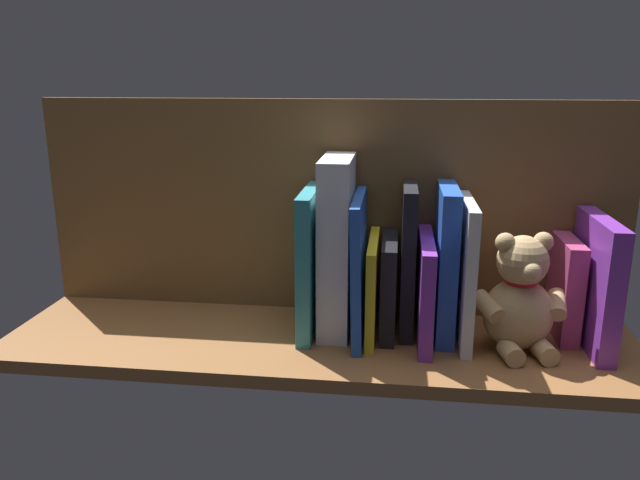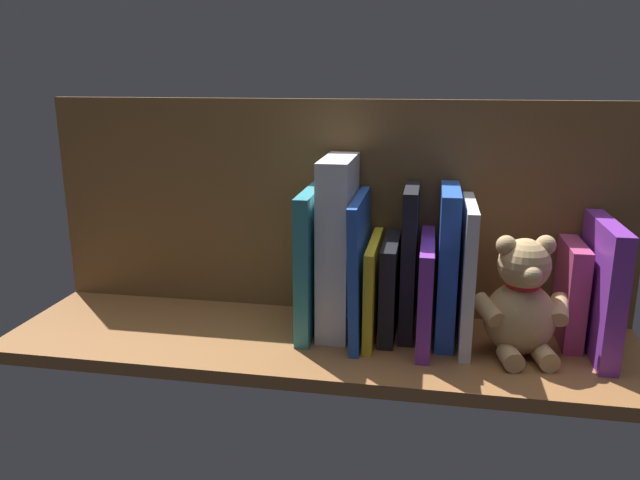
# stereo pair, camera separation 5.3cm
# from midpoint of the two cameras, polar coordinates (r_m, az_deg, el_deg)

# --- Properties ---
(ground_plane) EXTENTS (1.06, 0.31, 0.02)m
(ground_plane) POSITION_cam_midpoint_polar(r_m,az_deg,el_deg) (1.06, -1.46, -9.43)
(ground_plane) COLOR brown
(shelf_back_panel) EXTENTS (1.06, 0.02, 0.39)m
(shelf_back_panel) POSITION_cam_midpoint_polar(r_m,az_deg,el_deg) (1.12, -0.52, 3.00)
(shelf_back_panel) COLOR brown
(shelf_back_panel) RESTS_ON ground_plane
(book_0) EXTENTS (0.03, 0.19, 0.21)m
(book_0) POSITION_cam_midpoint_polar(r_m,az_deg,el_deg) (1.07, 22.93, -3.68)
(book_0) COLOR purple
(book_0) RESTS_ON ground_plane
(book_1) EXTENTS (0.03, 0.13, 0.17)m
(book_1) POSITION_cam_midpoint_polar(r_m,az_deg,el_deg) (1.10, 20.52, -4.21)
(book_1) COLOR #B23F72
(book_1) RESTS_ON ground_plane
(teddy_bear) EXTENTS (0.15, 0.14, 0.19)m
(teddy_bear) POSITION_cam_midpoint_polar(r_m,az_deg,el_deg) (1.02, 16.66, -5.30)
(teddy_bear) COLOR tan
(teddy_bear) RESTS_ON ground_plane
(book_2) EXTENTS (0.02, 0.19, 0.24)m
(book_2) POSITION_cam_midpoint_polar(r_m,az_deg,el_deg) (1.04, 11.85, -2.79)
(book_2) COLOR silver
(book_2) RESTS_ON ground_plane
(book_3) EXTENTS (0.03, 0.16, 0.25)m
(book_3) POSITION_cam_midpoint_polar(r_m,az_deg,el_deg) (1.04, 10.13, -2.03)
(book_3) COLOR blue
(book_3) RESTS_ON ground_plane
(book_4) EXTENTS (0.02, 0.20, 0.17)m
(book_4) POSITION_cam_midpoint_polar(r_m,az_deg,el_deg) (1.03, 8.26, -4.50)
(book_4) COLOR purple
(book_4) RESTS_ON ground_plane
(book_5) EXTENTS (0.02, 0.14, 0.25)m
(book_5) POSITION_cam_midpoint_polar(r_m,az_deg,el_deg) (1.05, 6.71, -1.80)
(book_5) COLOR black
(book_5) RESTS_ON ground_plane
(book_6) EXTENTS (0.03, 0.16, 0.16)m
(book_6) POSITION_cam_midpoint_polar(r_m,az_deg,el_deg) (1.06, 4.95, -4.23)
(book_6) COLOR black
(book_6) RESTS_ON ground_plane
(book_7) EXTENTS (0.02, 0.19, 0.16)m
(book_7) POSITION_cam_midpoint_polar(r_m,az_deg,el_deg) (1.04, 3.43, -4.37)
(book_7) COLOR yellow
(book_7) RESTS_ON ground_plane
(book_8) EXTENTS (0.02, 0.20, 0.24)m
(book_8) POSITION_cam_midpoint_polar(r_m,az_deg,el_deg) (1.03, 2.20, -2.50)
(book_8) COLOR blue
(book_8) RESTS_ON ground_plane
(dictionary_thick_white) EXTENTS (0.05, 0.16, 0.30)m
(dictionary_thick_white) POSITION_cam_midpoint_polar(r_m,az_deg,el_deg) (1.04, 0.09, -0.50)
(dictionary_thick_white) COLOR white
(dictionary_thick_white) RESTS_ON ground_plane
(book_9) EXTENTS (0.02, 0.18, 0.25)m
(book_9) POSITION_cam_midpoint_polar(r_m,az_deg,el_deg) (1.05, -2.39, -1.96)
(book_9) COLOR teal
(book_9) RESTS_ON ground_plane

